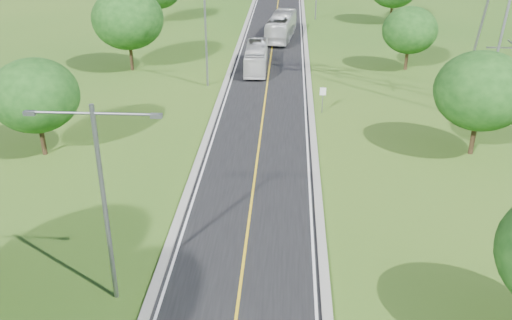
{
  "coord_description": "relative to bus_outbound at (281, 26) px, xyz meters",
  "views": [
    {
      "loc": [
        2.15,
        -9.87,
        18.12
      ],
      "look_at": [
        0.29,
        21.65,
        3.0
      ],
      "focal_mm": 40.0,
      "sensor_mm": 36.0,
      "label": 1
    }
  ],
  "objects": [
    {
      "name": "streetlight_near_left",
      "position": [
        -7.04,
        -53.16,
        4.27
      ],
      "size": [
        5.9,
        0.25,
        10.0
      ],
      "color": "slate",
      "rests_on": "ground"
    },
    {
      "name": "tree_rc",
      "position": [
        13.96,
        -13.16,
        2.66
      ],
      "size": [
        5.88,
        5.88,
        6.84
      ],
      "color": "black",
      "rests_on": "ground"
    },
    {
      "name": "streetlight_mid_left",
      "position": [
        -7.04,
        -20.16,
        4.27
      ],
      "size": [
        5.9,
        0.25,
        10.0
      ],
      "color": "slate",
      "rests_on": "ground"
    },
    {
      "name": "tree_lb",
      "position": [
        -17.04,
        -37.16,
        2.97
      ],
      "size": [
        6.3,
        6.3,
        7.33
      ],
      "color": "black",
      "rests_on": "ground"
    },
    {
      "name": "curb_right",
      "position": [
        3.21,
        0.84,
        -1.56
      ],
      "size": [
        0.5,
        150.0,
        0.22
      ],
      "primitive_type": "cube",
      "color": "gray",
      "rests_on": "ground"
    },
    {
      "name": "tree_lc",
      "position": [
        -16.04,
        -15.16,
        3.9
      ],
      "size": [
        7.56,
        7.56,
        8.79
      ],
      "color": "black",
      "rests_on": "ground"
    },
    {
      "name": "road",
      "position": [
        -1.04,
        0.84,
        -1.64
      ],
      "size": [
        8.0,
        150.0,
        0.06
      ],
      "primitive_type": "cube",
      "color": "black",
      "rests_on": "ground"
    },
    {
      "name": "ground",
      "position": [
        -1.04,
        -5.16,
        -1.67
      ],
      "size": [
        260.0,
        260.0,
        0.0
      ],
      "primitive_type": "plane",
      "color": "#255317",
      "rests_on": "ground"
    },
    {
      "name": "bus_inbound",
      "position": [
        -2.46,
        -14.23,
        -0.28
      ],
      "size": [
        2.39,
        9.6,
        2.66
      ],
      "primitive_type": "imported",
      "rotation": [
        0.0,
        0.0,
        0.02
      ],
      "color": "silver",
      "rests_on": "road"
    },
    {
      "name": "tree_rb",
      "position": [
        14.96,
        -35.16,
        3.28
      ],
      "size": [
        6.72,
        6.72,
        7.82
      ],
      "color": "black",
      "rests_on": "ground"
    },
    {
      "name": "bus_outbound",
      "position": [
        0.0,
        0.0,
        0.0
      ],
      "size": [
        4.02,
        11.81,
        3.23
      ],
      "primitive_type": "imported",
      "rotation": [
        0.0,
        0.0,
        3.03
      ],
      "color": "beige",
      "rests_on": "road"
    },
    {
      "name": "curb_left",
      "position": [
        -5.29,
        0.84,
        -1.56
      ],
      "size": [
        0.5,
        150.0,
        0.22
      ],
      "primitive_type": "cube",
      "color": "gray",
      "rests_on": "ground"
    },
    {
      "name": "speed_limit_sign",
      "position": [
        4.16,
        -27.18,
        -0.07
      ],
      "size": [
        0.55,
        0.09,
        2.4
      ],
      "color": "slate",
      "rests_on": "ground"
    }
  ]
}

